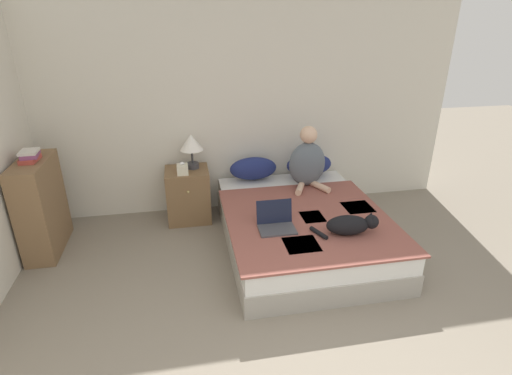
{
  "coord_description": "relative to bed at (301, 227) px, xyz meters",
  "views": [
    {
      "loc": [
        -0.59,
        -1.15,
        2.24
      ],
      "look_at": [
        0.04,
        2.17,
        0.76
      ],
      "focal_mm": 28.0,
      "sensor_mm": 36.0,
      "label": 1
    }
  ],
  "objects": [
    {
      "name": "book_stack_top",
      "position": [
        -2.57,
        0.42,
        0.81
      ],
      "size": [
        0.17,
        0.27,
        0.11
      ],
      "color": "#B24238",
      "rests_on": "bookshelf"
    },
    {
      "name": "person_sitting",
      "position": [
        0.22,
        0.59,
        0.5
      ],
      "size": [
        0.42,
        0.41,
        0.7
      ],
      "color": "slate",
      "rests_on": "bed"
    },
    {
      "name": "bookshelf",
      "position": [
        -2.58,
        0.42,
        0.28
      ],
      "size": [
        0.28,
        0.74,
        0.96
      ],
      "color": "brown",
      "rests_on": "ground_plane"
    },
    {
      "name": "wall_back",
      "position": [
        -0.55,
        1.1,
        1.07
      ],
      "size": [
        5.4,
        0.05,
        2.55
      ],
      "color": "beige",
      "rests_on": "ground_plane"
    },
    {
      "name": "nightstand",
      "position": [
        -1.13,
        0.81,
        0.1
      ],
      "size": [
        0.49,
        0.46,
        0.62
      ],
      "color": "brown",
      "rests_on": "ground_plane"
    },
    {
      "name": "tissue_box",
      "position": [
        -1.17,
        0.69,
        0.47
      ],
      "size": [
        0.12,
        0.12,
        0.14
      ],
      "color": "beige",
      "rests_on": "nightstand"
    },
    {
      "name": "bed",
      "position": [
        0.0,
        0.0,
        0.0
      ],
      "size": [
        1.58,
        2.06,
        0.41
      ],
      "color": "#9E998E",
      "rests_on": "ground_plane"
    },
    {
      "name": "pillow_far",
      "position": [
        0.35,
        0.89,
        0.35
      ],
      "size": [
        0.56,
        0.24,
        0.27
      ],
      "color": "navy",
      "rests_on": "bed"
    },
    {
      "name": "laptop_open",
      "position": [
        -0.35,
        -0.32,
        0.26
      ],
      "size": [
        0.34,
        0.28,
        0.24
      ],
      "rotation": [
        0.0,
        0.0,
        -0.01
      ],
      "color": "#424247",
      "rests_on": "bed"
    },
    {
      "name": "cat_tabby",
      "position": [
        0.28,
        -0.55,
        0.31
      ],
      "size": [
        0.59,
        0.26,
        0.2
      ],
      "rotation": [
        0.0,
        0.0,
        -0.13
      ],
      "color": "black",
      "rests_on": "bed"
    },
    {
      "name": "table_lamp",
      "position": [
        -1.05,
        0.86,
        0.69
      ],
      "size": [
        0.26,
        0.26,
        0.4
      ],
      "color": "#38383D",
      "rests_on": "nightstand"
    },
    {
      "name": "pillow_near",
      "position": [
        -0.35,
        0.89,
        0.35
      ],
      "size": [
        0.56,
        0.24,
        0.27
      ],
      "color": "navy",
      "rests_on": "bed"
    }
  ]
}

